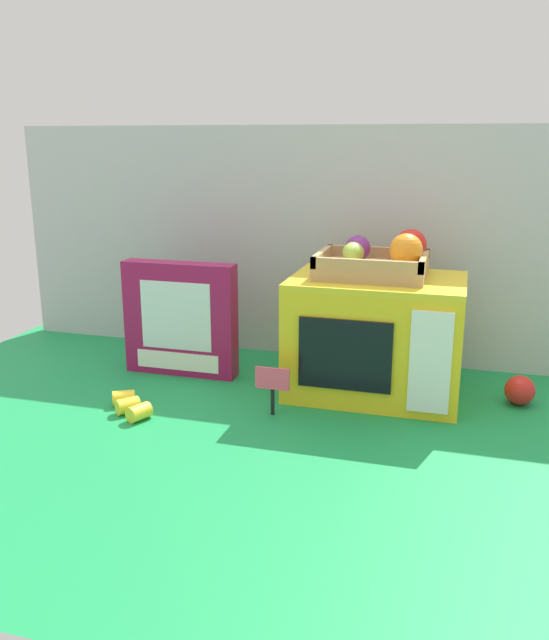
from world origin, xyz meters
TOP-DOWN VIEW (x-y plane):
  - ground_plane at (0.00, 0.00)m, footprint 1.70×1.70m
  - display_back_panel at (0.00, 0.23)m, footprint 1.61×0.03m
  - toy_microwave at (0.18, 0.01)m, footprint 0.36×0.26m
  - food_groups_crate at (0.18, 0.03)m, footprint 0.23×0.19m
  - cookie_set_box at (-0.28, 0.00)m, footprint 0.27×0.05m
  - price_sign at (0.00, -0.18)m, footprint 0.07×0.01m
  - loose_toy_banana at (-0.28, -0.25)m, footprint 0.12×0.11m
  - loose_toy_apple at (0.48, 0.02)m, footprint 0.06×0.06m

SIDE VIEW (x-z plane):
  - ground_plane at x=0.00m, z-range 0.00..0.00m
  - loose_toy_banana at x=-0.28m, z-range 0.00..0.03m
  - loose_toy_apple at x=0.48m, z-range 0.00..0.06m
  - price_sign at x=0.00m, z-range 0.02..0.12m
  - toy_microwave at x=0.18m, z-range 0.00..0.25m
  - cookie_set_box at x=-0.28m, z-range 0.00..0.26m
  - display_back_panel at x=0.00m, z-range 0.00..0.57m
  - food_groups_crate at x=0.18m, z-range 0.24..0.34m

